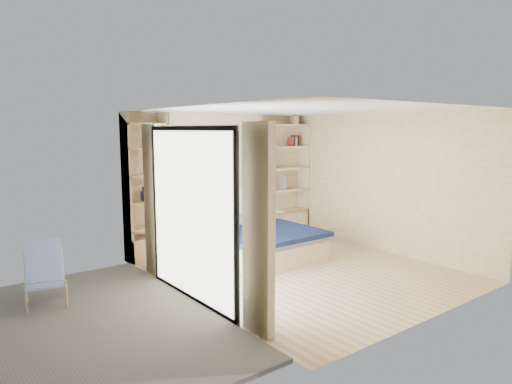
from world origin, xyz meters
TOP-DOWN VIEW (x-y plane):
  - ground at (0.00, 0.00)m, footprint 4.50×4.50m
  - room_shell at (-0.39, 1.52)m, footprint 4.50×4.50m
  - bed at (-0.07, 1.13)m, footprint 1.73×2.18m
  - photo_gallery at (-0.45, 2.22)m, footprint 1.48×0.02m
  - reading_lamps at (-0.30, 2.00)m, footprint 1.92×0.12m
  - shelf_decor at (1.21, 2.07)m, footprint 3.50×0.23m
  - deck at (-3.60, 0.00)m, footprint 3.20×4.00m
  - deck_chair at (-3.51, 1.06)m, footprint 0.62×0.87m

SIDE VIEW (x-z plane):
  - ground at x=0.00m, z-range 0.00..0.00m
  - deck at x=-3.60m, z-range -0.03..0.03m
  - bed at x=-0.07m, z-range -0.26..0.81m
  - deck_chair at x=-3.51m, z-range -0.02..0.78m
  - room_shell at x=-0.39m, z-range -1.17..3.33m
  - reading_lamps at x=-0.30m, z-range 1.03..1.17m
  - photo_gallery at x=-0.45m, z-range 1.19..2.01m
  - shelf_decor at x=1.21m, z-range 0.69..2.72m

